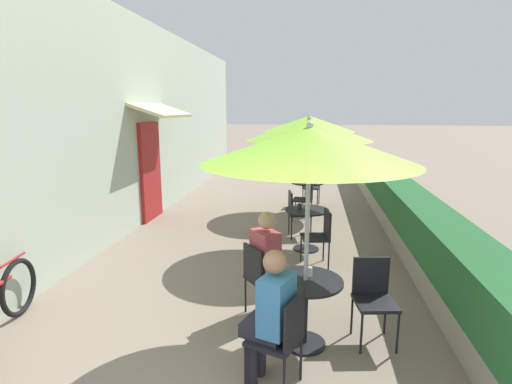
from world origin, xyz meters
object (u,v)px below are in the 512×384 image
object	(u,v)px
coffee_cup_near	(309,272)
cafe_chair_near_right	(373,293)
patio_table_near	(305,299)
cafe_chair_mid_right	(320,233)
cafe_chair_near_back	(261,275)
coffee_cup_mid	(300,206)
patio_umbrella_near	(309,145)
patio_umbrella_mid	(309,130)
cafe_chair_far_left	(306,197)
seated_patron_near_left	(271,313)
patio_table_far	(307,191)
cafe_chair_mid_left	(296,210)
seated_patron_near_back	(269,259)
patio_table_mid	(307,221)
coffee_cup_far	(304,180)
cafe_chair_far_right	(308,185)
cafe_chair_near_left	(282,334)
patio_umbrella_far	(309,124)

from	to	relation	value
coffee_cup_near	cafe_chair_near_right	bearing A→B (deg)	7.74
patio_table_near	cafe_chair_mid_right	bearing A→B (deg)	85.29
cafe_chair_near_back	coffee_cup_mid	xyz separation A→B (m)	(0.35, 2.38, 0.24)
patio_umbrella_near	cafe_chair_mid_right	xyz separation A→B (m)	(0.18, 2.17, -1.53)
patio_umbrella_mid	cafe_chair_far_left	world-z (taller)	patio_umbrella_mid
seated_patron_near_left	coffee_cup_mid	world-z (taller)	seated_patron_near_left
coffee_cup_near	patio_table_far	bearing A→B (deg)	91.03
seated_patron_near_left	cafe_chair_mid_left	bearing A→B (deg)	19.94
cafe_chair_mid_left	seated_patron_near_back	bearing A→B (deg)	-14.65
seated_patron_near_back	coffee_cup_near	bearing A→B (deg)	4.59
patio_table_far	cafe_chair_mid_right	bearing A→B (deg)	-85.67
patio_umbrella_mid	cafe_chair_far_left	distance (m)	2.40
cafe_chair_near_right	patio_table_mid	world-z (taller)	cafe_chair_near_right
patio_umbrella_mid	coffee_cup_far	size ratio (longest dim) A/B	25.20
patio_umbrella_near	cafe_chair_near_right	bearing A→B (deg)	15.70
seated_patron_near_left	patio_table_mid	world-z (taller)	seated_patron_near_left
cafe_chair_far_left	cafe_chair_mid_left	bearing A→B (deg)	179.27
patio_table_far	cafe_chair_far_right	world-z (taller)	cafe_chair_far_right
patio_table_near	cafe_chair_near_right	size ratio (longest dim) A/B	0.86
patio_table_mid	cafe_chair_mid_right	xyz separation A→B (m)	(0.21, -0.69, 0.01)
patio_umbrella_near	cafe_chair_mid_left	bearing A→B (deg)	94.02
cafe_chair_near_right	seated_patron_near_back	size ratio (longest dim) A/B	0.70
patio_umbrella_near	cafe_chair_near_left	world-z (taller)	patio_umbrella_near
cafe_chair_far_right	patio_umbrella_far	bearing A→B (deg)	6.11
patio_umbrella_mid	cafe_chair_near_left	bearing A→B (deg)	-92.30
cafe_chair_near_right	coffee_cup_mid	distance (m)	2.83
cafe_chair_near_back	cafe_chair_mid_left	size ratio (longest dim) A/B	1.00
coffee_cup_near	coffee_cup_mid	bearing A→B (deg)	93.91
cafe_chair_far_right	cafe_chair_near_left	bearing A→B (deg)	6.27
cafe_chair_near_right	patio_umbrella_near	bearing A→B (deg)	6.11
seated_patron_near_left	cafe_chair_far_right	world-z (taller)	seated_patron_near_left
patio_umbrella_near	cafe_chair_near_right	size ratio (longest dim) A/B	2.61
patio_table_near	seated_patron_near_back	size ratio (longest dim) A/B	0.60
patio_table_mid	coffee_cup_far	world-z (taller)	coffee_cup_far
cafe_chair_near_left	patio_umbrella_far	bearing A→B (deg)	19.38
cafe_chair_mid_left	patio_umbrella_far	world-z (taller)	patio_umbrella_far
patio_umbrella_near	coffee_cup_near	world-z (taller)	patio_umbrella_near
coffee_cup_near	patio_umbrella_far	bearing A→B (deg)	91.03
seated_patron_near_left	cafe_chair_near_back	world-z (taller)	seated_patron_near_left
seated_patron_near_left	seated_patron_near_back	bearing A→B (deg)	27.17
coffee_cup_near	coffee_cup_far	size ratio (longest dim) A/B	1.00
patio_umbrella_near	cafe_chair_near_right	distance (m)	1.69
cafe_chair_near_left	cafe_chair_near_back	xyz separation A→B (m)	(-0.34, 1.20, 0.00)
seated_patron_near_left	cafe_chair_mid_right	size ratio (longest dim) A/B	1.44
cafe_chair_near_right	cafe_chair_near_back	xyz separation A→B (m)	(-1.21, 0.31, 0.00)
coffee_cup_mid	cafe_chair_far_right	size ratio (longest dim) A/B	0.10
coffee_cup_mid	cafe_chair_mid_right	bearing A→B (deg)	-64.60
patio_umbrella_far	cafe_chair_near_back	bearing A→B (deg)	-95.17
patio_table_near	coffee_cup_near	world-z (taller)	coffee_cup_near
patio_table_mid	cafe_chair_far_right	distance (m)	3.29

